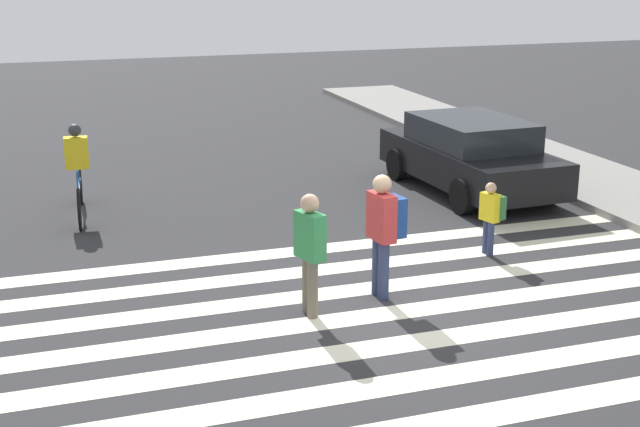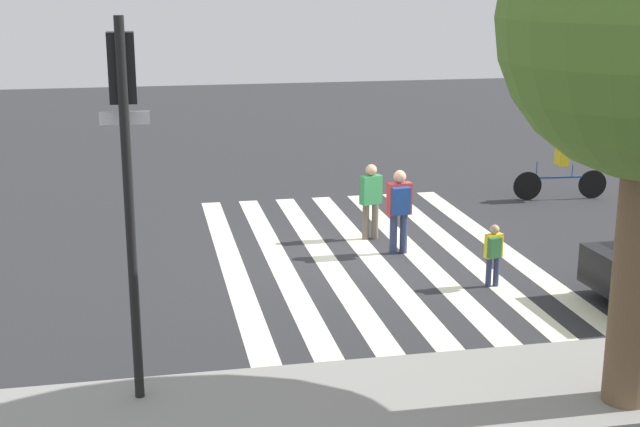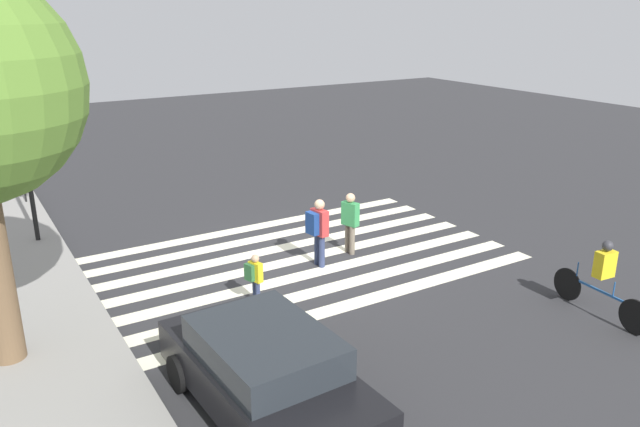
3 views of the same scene
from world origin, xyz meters
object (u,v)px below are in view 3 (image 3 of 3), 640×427
(pedestrian_adult_yellow_jacket, at_px, (255,276))
(pedestrian_adult_tall_backpack, at_px, (350,220))
(car_parked_dark_suv, at_px, (266,372))
(pedestrian_child_with_backpack, at_px, (318,228))
(traffic_light, at_px, (25,116))
(parking_meter, at_px, (22,177))
(cyclist_near_curb, at_px, (603,277))

(pedestrian_adult_yellow_jacket, relative_size, pedestrian_adult_tall_backpack, 0.71)
(car_parked_dark_suv, bearing_deg, pedestrian_child_with_backpack, -41.42)
(traffic_light, height_order, parking_meter, traffic_light)
(pedestrian_child_with_backpack, distance_m, cyclist_near_curb, 6.33)
(pedestrian_child_with_backpack, relative_size, pedestrian_adult_tall_backpack, 1.06)
(pedestrian_child_with_backpack, bearing_deg, cyclist_near_curb, 27.38)
(pedestrian_adult_yellow_jacket, distance_m, cyclist_near_curb, 7.13)
(traffic_light, bearing_deg, pedestrian_adult_tall_backpack, -125.88)
(parking_meter, height_order, cyclist_near_curb, cyclist_near_curb)
(pedestrian_adult_tall_backpack, bearing_deg, traffic_light, 36.68)
(traffic_light, height_order, pedestrian_child_with_backpack, traffic_light)
(pedestrian_adult_tall_backpack, bearing_deg, cyclist_near_curb, -173.40)
(traffic_light, relative_size, pedestrian_adult_yellow_jacket, 4.31)
(pedestrian_child_with_backpack, xyz_separation_m, pedestrian_adult_tall_backpack, (0.29, -1.13, -0.09))
(pedestrian_adult_yellow_jacket, height_order, car_parked_dark_suv, car_parked_dark_suv)
(traffic_light, relative_size, cyclist_near_curb, 2.07)
(cyclist_near_curb, bearing_deg, car_parked_dark_suv, 89.72)
(traffic_light, height_order, cyclist_near_curb, traffic_light)
(pedestrian_adult_tall_backpack, bearing_deg, pedestrian_child_with_backpack, 86.83)
(parking_meter, bearing_deg, pedestrian_adult_tall_backpack, -142.77)
(pedestrian_adult_yellow_jacket, relative_size, cyclist_near_curb, 0.48)
(traffic_light, relative_size, parking_meter, 3.84)
(parking_meter, bearing_deg, cyclist_near_curb, -147.46)
(parking_meter, bearing_deg, traffic_light, 178.88)
(parking_meter, height_order, pedestrian_adult_tall_backpack, pedestrian_adult_tall_backpack)
(parking_meter, xyz_separation_m, pedestrian_adult_yellow_jacket, (-10.03, -3.23, -0.29))
(parking_meter, xyz_separation_m, cyclist_near_curb, (-14.16, -9.04, -0.09))
(traffic_light, height_order, pedestrian_adult_yellow_jacket, traffic_light)
(pedestrian_child_with_backpack, bearing_deg, parking_meter, -155.80)
(pedestrian_adult_yellow_jacket, distance_m, car_parked_dark_suv, 3.78)
(pedestrian_adult_yellow_jacket, bearing_deg, pedestrian_adult_tall_backpack, 95.95)
(traffic_light, bearing_deg, parking_meter, -1.12)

